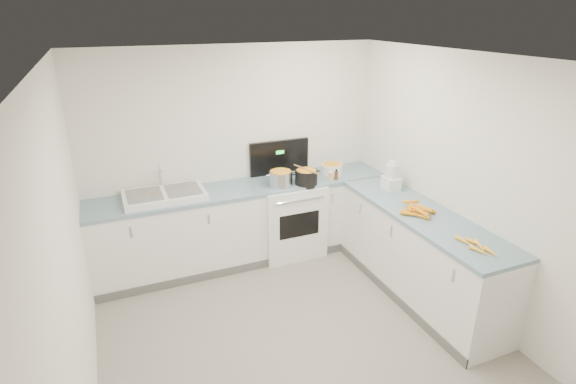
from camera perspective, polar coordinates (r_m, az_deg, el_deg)
name	(u,v)px	position (r m, az deg, el deg)	size (l,w,h in m)	color
floor	(304,345)	(4.32, 2.08, -18.86)	(3.50, 4.00, 0.00)	gray
ceiling	(309,61)	(3.29, 2.70, 16.26)	(3.50, 4.00, 0.00)	silver
wall_back	(235,154)	(5.38, -6.68, 4.83)	(3.50, 2.50, 0.00)	silver
wall_left	(69,266)	(3.37, -26.09, -8.41)	(4.00, 2.50, 0.00)	silver
wall_right	(474,190)	(4.60, 22.54, 0.19)	(4.00, 2.50, 0.00)	silver
counter_back	(246,223)	(5.40, -5.42, -3.96)	(3.50, 0.62, 0.94)	white
counter_right	(419,254)	(4.93, 16.29, -7.55)	(0.62, 2.20, 0.94)	white
stove	(288,216)	(5.56, 0.04, -3.04)	(0.76, 0.65, 1.36)	white
sink	(164,195)	(5.03, -15.42, -0.37)	(0.86, 0.52, 0.31)	white
steel_pot	(281,179)	(5.19, -0.93, 1.61)	(0.27, 0.27, 0.20)	silver
black_pot	(306,178)	(5.26, 2.33, 1.80)	(0.26, 0.26, 0.19)	black
wooden_spoon	(306,170)	(5.22, 2.35, 2.87)	(0.02, 0.02, 0.44)	#AD7A47
mixing_bowl	(332,169)	(5.62, 5.59, 2.95)	(0.27, 0.27, 0.12)	white
extract_bottle	(336,175)	(5.42, 6.14, 2.12)	(0.04, 0.04, 0.11)	#593319
spice_jar	(331,177)	(5.39, 5.46, 1.96)	(0.05, 0.05, 0.09)	#E5B266
food_processor	(391,177)	(5.20, 13.01, 1.83)	(0.18, 0.21, 0.33)	white
carrot_pile	(417,210)	(4.69, 16.06, -2.18)	(0.36, 0.43, 0.10)	orange
peeled_carrots	(478,246)	(4.19, 22.94, -6.37)	(0.16, 0.42, 0.04)	#FFA726
peelings	(146,193)	(5.03, -17.54, -0.17)	(0.24, 0.17, 0.01)	tan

